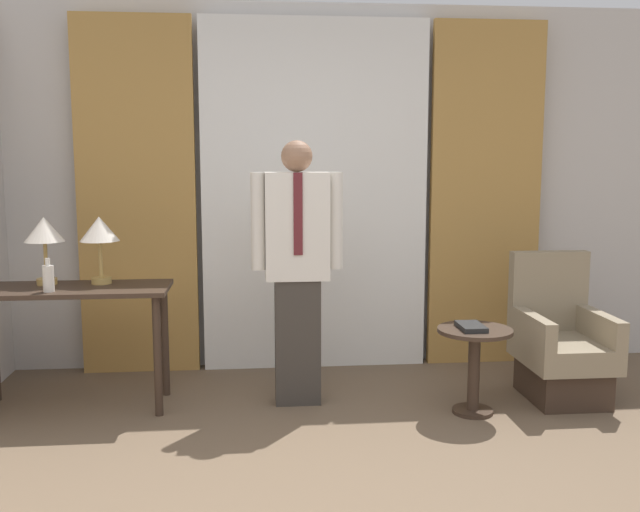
% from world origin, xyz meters
% --- Properties ---
extents(wall_back, '(10.00, 0.06, 2.70)m').
position_xyz_m(wall_back, '(0.00, 2.91, 1.35)').
color(wall_back, beige).
rests_on(wall_back, ground_plane).
extents(curtain_sheer_center, '(1.67, 0.06, 2.58)m').
position_xyz_m(curtain_sheer_center, '(0.00, 2.78, 1.29)').
color(curtain_sheer_center, white).
rests_on(curtain_sheer_center, ground_plane).
extents(curtain_drape_left, '(0.84, 0.06, 2.58)m').
position_xyz_m(curtain_drape_left, '(-1.30, 2.78, 1.29)').
color(curtain_drape_left, '#B28442').
rests_on(curtain_drape_left, ground_plane).
extents(curtain_drape_right, '(0.84, 0.06, 2.58)m').
position_xyz_m(curtain_drape_right, '(1.30, 2.78, 1.29)').
color(curtain_drape_right, '#B28442').
rests_on(curtain_drape_right, ground_plane).
extents(desk, '(1.21, 0.50, 0.78)m').
position_xyz_m(desk, '(-1.60, 2.02, 0.65)').
color(desk, '#38281E').
rests_on(desk, ground_plane).
extents(table_lamp_left, '(0.25, 0.25, 0.43)m').
position_xyz_m(table_lamp_left, '(-1.77, 2.13, 1.11)').
color(table_lamp_left, tan).
rests_on(table_lamp_left, desk).
extents(table_lamp_right, '(0.25, 0.25, 0.43)m').
position_xyz_m(table_lamp_right, '(-1.43, 2.13, 1.11)').
color(table_lamp_right, tan).
rests_on(table_lamp_right, desk).
extents(bottle_near_edge, '(0.07, 0.07, 0.20)m').
position_xyz_m(bottle_near_edge, '(-1.69, 1.87, 0.86)').
color(bottle_near_edge, silver).
rests_on(bottle_near_edge, desk).
extents(person, '(0.58, 0.20, 1.69)m').
position_xyz_m(person, '(-0.19, 1.97, 0.93)').
color(person, '#38332D').
rests_on(person, ground_plane).
extents(armchair, '(0.53, 0.65, 0.95)m').
position_xyz_m(armchair, '(1.55, 1.92, 0.33)').
color(armchair, '#38281E').
rests_on(armchair, ground_plane).
extents(side_table, '(0.46, 0.46, 0.54)m').
position_xyz_m(side_table, '(0.89, 1.68, 0.37)').
color(side_table, '#38281E').
rests_on(side_table, ground_plane).
extents(book, '(0.14, 0.24, 0.03)m').
position_xyz_m(book, '(0.86, 1.67, 0.55)').
color(book, black).
rests_on(book, side_table).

